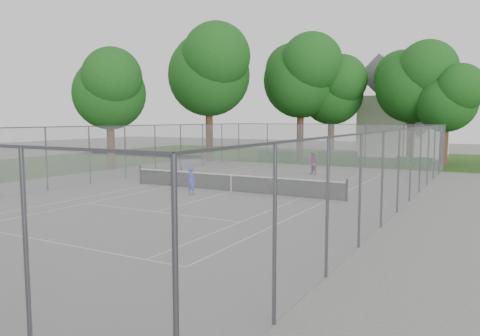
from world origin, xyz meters
The scene contains 17 objects.
ground centered at (0.00, 0.00, 0.00)m, with size 120.00×120.00×0.00m, color slate.
grass_far centered at (0.00, 26.00, 0.00)m, with size 60.00×20.00×0.00m, color #214112.
court_markings centered at (0.00, 0.00, 0.01)m, with size 11.03×23.83×0.01m.
tennis_net centered at (0.00, 0.00, 0.51)m, with size 12.87×0.10×1.10m.
perimeter_fence centered at (0.00, 0.00, 1.81)m, with size 18.08×34.08×3.52m.
tree_far_left centered at (-4.41, 21.31, 8.27)m, with size 8.37×7.64×12.03m.
tree_far_midleft centered at (-1.91, 23.22, 6.91)m, with size 7.00×6.39×10.06m.
tree_far_midright centered at (5.75, 22.53, 7.36)m, with size 7.45×6.80×10.70m.
tree_far_right centered at (8.67, 21.30, 5.81)m, with size 5.89×5.38×8.47m.
tree_side_back centered at (-10.97, 14.99, 8.59)m, with size 8.69×7.93×12.49m.
tree_side_front centered at (-13.91, 5.29, 6.38)m, with size 6.46×5.90×9.28m.
hedge_left centered at (-5.70, 18.67, 0.45)m, with size 3.59×1.08×0.90m, color #174516.
hedge_mid centered at (0.14, 18.56, 0.53)m, with size 3.36×0.96×1.06m, color #174516.
hedge_right centered at (6.71, 17.98, 0.42)m, with size 2.81×1.03×0.84m, color #174516.
house centered at (3.70, 30.27, 4.23)m, with size 8.45×6.55×10.52m.
girl_player centered at (-1.31, -1.89, 0.73)m, with size 0.53×0.35×1.47m, color #2F33B2.
woman_player centered at (1.32, 9.24, 0.83)m, with size 0.80×0.63×1.66m, color #832B66.
Camera 1 is at (12.61, -21.78, 3.94)m, focal length 35.00 mm.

